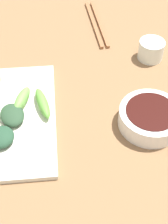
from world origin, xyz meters
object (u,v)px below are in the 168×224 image
object	(u,v)px
serving_plate	(20,117)
chopsticks	(96,24)
tea_cup	(151,50)
sauce_bowl	(150,117)

from	to	relation	value
serving_plate	chopsticks	xyz separation A→B (m)	(-0.20, -0.34, -0.00)
chopsticks	tea_cup	distance (m)	0.20
sauce_bowl	chopsticks	xyz separation A→B (m)	(0.07, -0.38, -0.02)
serving_plate	chopsticks	distance (m)	0.40
sauce_bowl	chopsticks	distance (m)	0.38
sauce_bowl	serving_plate	bearing A→B (deg)	-8.32
chopsticks	sauce_bowl	bearing A→B (deg)	95.15
sauce_bowl	serving_plate	distance (m)	0.27
sauce_bowl	tea_cup	distance (m)	0.22
serving_plate	sauce_bowl	bearing A→B (deg)	171.68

